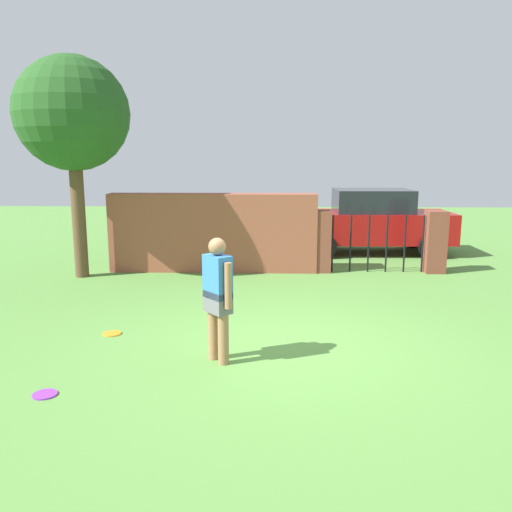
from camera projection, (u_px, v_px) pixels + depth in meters
ground_plane at (283, 348)px, 7.28m from camera, size 40.00×40.00×0.00m
brick_wall at (213, 233)px, 11.97m from camera, size 4.69×0.50×1.77m
tree at (72, 115)px, 10.92m from camera, size 2.36×2.36×4.65m
person at (218, 294)px, 6.66m from camera, size 0.40×0.43×1.62m
fence_gate at (378, 242)px, 11.90m from camera, size 3.01×0.44×1.40m
car at (372, 221)px, 14.20m from camera, size 4.23×1.97×1.72m
frisbee_purple at (45, 394)px, 5.86m from camera, size 0.27×0.27×0.02m
frisbee_orange at (112, 333)px, 7.86m from camera, size 0.27×0.27×0.02m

